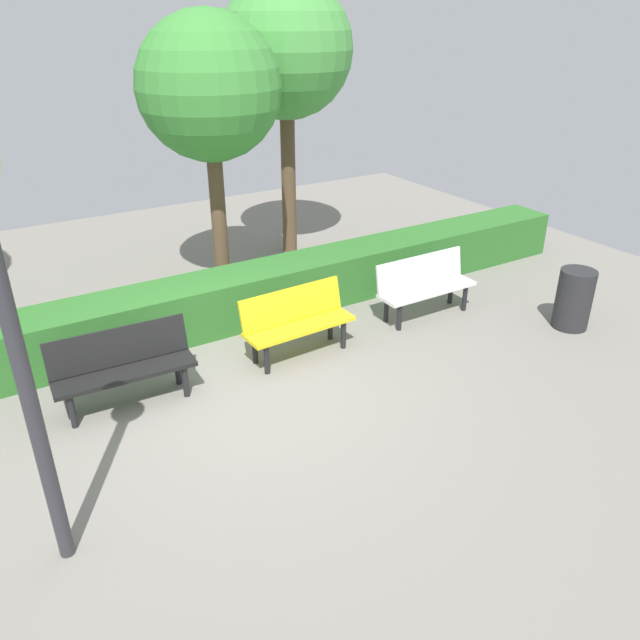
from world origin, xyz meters
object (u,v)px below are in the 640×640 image
Objects in this scene: bench_white at (424,284)px; bench_yellow at (297,320)px; bench_black at (123,364)px; trash_bin at (574,299)px; lamp_post at (1,287)px; tree_near at (286,51)px; tree_mid at (209,89)px.

bench_yellow is at bearing 1.28° from bench_white.
bench_black is 1.84× the size of trash_bin.
bench_black is 2.90m from lamp_post.
tree_near is 5.92m from trash_bin.
bench_white is 0.37× the size of tree_mid.
trash_bin is (-5.81, 1.40, -0.06)m from bench_black.
tree_near is 1.35× the size of lamp_post.
tree_mid is at bearing -126.78° from lamp_post.
lamp_post reaches higher than bench_yellow.
lamp_post is (3.24, 1.89, 1.89)m from bench_yellow.
bench_white is at bearing -42.91° from trash_bin.
bench_yellow is 4.20m from lamp_post.
bench_white is 1.80× the size of trash_bin.
bench_white reaches higher than trash_bin.
trash_bin is at bearing 137.17° from bench_white.
tree_mid is 5.57m from lamp_post.
lamp_post is (5.04, 5.33, -1.03)m from tree_near.
tree_mid reaches higher than bench_yellow.
lamp_post reaches higher than trash_bin.
bench_yellow is at bearing -149.71° from lamp_post.
bench_yellow is 2.19m from bench_black.
bench_black reaches higher than trash_bin.
tree_mid reaches higher than bench_black.
bench_black is at bearing 40.34° from tree_near.
lamp_post is (1.05, 1.94, 1.89)m from bench_black.
tree_mid is at bearing -129.44° from bench_black.
tree_mid is (2.05, -2.50, 2.51)m from bench_white.
tree_mid is at bearing -50.58° from bench_white.
lamp_post is at bearing 27.87° from bench_yellow.
lamp_post reaches higher than bench_black.
lamp_post is at bearing 4.51° from trash_bin.
lamp_post is 7.16m from trash_bin.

